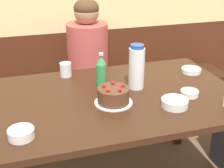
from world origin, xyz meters
TOP-DOWN VIEW (x-y plane):
  - bench_seat at (0.00, 0.83)m, footprint 2.54×0.38m
  - dining_table at (0.00, 0.00)m, footprint 1.40×0.91m
  - birthday_cake at (-0.05, -0.09)m, footprint 0.21×0.21m
  - water_pitcher at (0.13, 0.07)m, footprint 0.09×0.09m
  - soju_bottle at (-0.06, 0.13)m, footprint 0.06×0.06m
  - bowl_soup_white at (-0.55, -0.29)m, footprint 0.12×0.12m
  - bowl_rice_small at (0.39, -0.13)m, footprint 0.10×0.10m
  - bowl_side_dish at (0.58, 0.19)m, footprint 0.13×0.13m
  - bowl_sauce_shallow at (0.24, -0.22)m, footprint 0.14×0.14m
  - glass_water_tall at (-0.24, 0.36)m, footprint 0.07×0.07m
  - person_grey_tee at (-0.02, 0.72)m, footprint 0.31×0.34m

SIDE VIEW (x-z plane):
  - bench_seat at x=0.00m, z-range 0.00..0.43m
  - person_grey_tee at x=-0.02m, z-range -0.04..1.12m
  - dining_table at x=0.00m, z-range 0.28..1.00m
  - bowl_side_dish at x=0.58m, z-range 0.72..0.75m
  - bowl_rice_small at x=0.39m, z-range 0.72..0.75m
  - bowl_sauce_shallow at x=0.24m, z-range 0.72..0.76m
  - bowl_soup_white at x=-0.55m, z-range 0.72..0.77m
  - birthday_cake at x=-0.05m, z-range 0.71..0.82m
  - glass_water_tall at x=-0.24m, z-range 0.72..0.81m
  - soju_bottle at x=-0.06m, z-range 0.72..0.93m
  - water_pitcher at x=0.13m, z-range 0.72..0.99m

